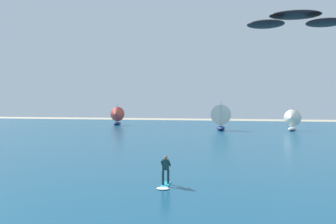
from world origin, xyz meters
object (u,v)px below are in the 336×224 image
kite (295,20)px  sailboat_leading (220,117)px  sailboat_trailing (116,116)px  sailboat_anchored_offshore (292,120)px  kitesurfer (165,175)px

kite → sailboat_leading: (-7.09, 39.84, -7.24)m
kite → sailboat_trailing: kite is taller
sailboat_anchored_offshore → kitesurfer: bearing=-106.2°
kitesurfer → kite: size_ratio=0.34×
kite → kitesurfer: bearing=-157.1°
kite → sailboat_anchored_offshore: size_ratio=1.36×
kitesurfer → sailboat_anchored_offshore: bearing=73.8°
sailboat_trailing → sailboat_anchored_offshore: (36.50, -8.45, -0.20)m
sailboat_leading → kite: bearing=-79.9°
kitesurfer → sailboat_leading: sailboat_leading is taller
kitesurfer → sailboat_anchored_offshore: sailboat_anchored_offshore is taller
kite → sailboat_anchored_offshore: (5.37, 40.57, -7.67)m
kite → sailboat_trailing: size_ratio=1.24×
kite → sailboat_trailing: bearing=122.4°
kitesurfer → sailboat_anchored_offshore: 45.45m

